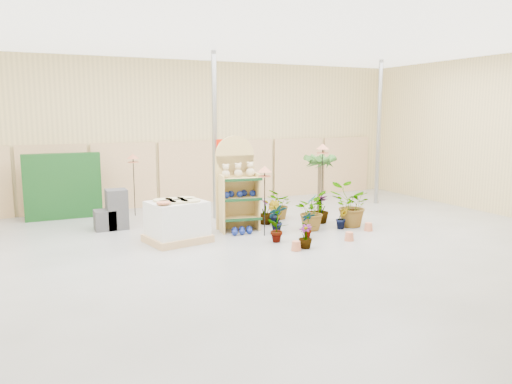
% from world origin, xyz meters
% --- Properties ---
extents(room, '(15.20, 12.10, 4.70)m').
position_xyz_m(room, '(0.00, 0.91, 2.21)').
color(room, gray).
rests_on(room, ground).
extents(display_shelf, '(1.06, 0.76, 2.33)m').
position_xyz_m(display_shelf, '(0.02, 2.05, 1.06)').
color(display_shelf, tan).
rests_on(display_shelf, ground).
extents(teddy_bears, '(0.86, 0.22, 0.36)m').
position_xyz_m(teddy_bears, '(0.05, 1.94, 1.47)').
color(teddy_bears, '#CEB68B').
rests_on(teddy_bears, display_shelf).
extents(gazing_balls_shelf, '(0.86, 0.29, 0.16)m').
position_xyz_m(gazing_balls_shelf, '(0.02, 1.90, 0.91)').
color(gazing_balls_shelf, navy).
rests_on(gazing_balls_shelf, display_shelf).
extents(gazing_balls_floor, '(0.63, 0.39, 0.15)m').
position_xyz_m(gazing_balls_floor, '(-0.05, 1.54, 0.07)').
color(gazing_balls_floor, navy).
rests_on(gazing_balls_floor, ground).
extents(pallet_stack, '(1.50, 1.33, 0.97)m').
position_xyz_m(pallet_stack, '(-1.68, 1.46, 0.47)').
color(pallet_stack, tan).
rests_on(pallet_stack, ground).
extents(charcoal_planters, '(0.80, 0.50, 1.00)m').
position_xyz_m(charcoal_planters, '(-2.79, 3.34, 0.42)').
color(charcoal_planters, '#303032').
rests_on(charcoal_planters, ground).
extents(trellis_stock, '(2.00, 0.30, 1.80)m').
position_xyz_m(trellis_stock, '(-3.80, 5.20, 0.90)').
color(trellis_stock, '#103C14').
rests_on(trellis_stock, ground).
extents(offer_sign, '(0.50, 0.08, 2.20)m').
position_xyz_m(offer_sign, '(0.10, 2.98, 1.57)').
color(offer_sign, gray).
rests_on(offer_sign, ground).
extents(bird_table_front, '(0.34, 0.34, 1.66)m').
position_xyz_m(bird_table_front, '(0.35, 1.14, 1.54)').
color(bird_table_front, black).
rests_on(bird_table_front, ground).
extents(bird_table_right, '(0.34, 0.34, 2.10)m').
position_xyz_m(bird_table_right, '(2.29, 1.70, 1.95)').
color(bird_table_right, black).
rests_on(bird_table_right, ground).
extents(bird_table_back, '(0.34, 0.34, 1.76)m').
position_xyz_m(bird_table_back, '(-1.96, 4.78, 1.63)').
color(bird_table_back, black).
rests_on(bird_table_back, ground).
extents(palm, '(0.70, 0.70, 1.84)m').
position_xyz_m(palm, '(2.67, 2.43, 1.57)').
color(palm, brown).
rests_on(palm, ground).
extents(potted_plant_0, '(0.51, 0.38, 0.88)m').
position_xyz_m(potted_plant_0, '(0.35, 0.50, 0.44)').
color(potted_plant_0, '#28551B').
rests_on(potted_plant_0, ground).
extents(potted_plant_1, '(0.42, 0.39, 0.60)m').
position_xyz_m(potted_plant_1, '(0.75, 1.24, 0.30)').
color(potted_plant_1, '#28551B').
rests_on(potted_plant_1, ground).
extents(potted_plant_2, '(1.11, 1.13, 0.95)m').
position_xyz_m(potted_plant_2, '(1.67, 1.21, 0.48)').
color(potted_plant_2, '#28551B').
rests_on(potted_plant_2, ground).
extents(potted_plant_3, '(0.46, 0.46, 0.74)m').
position_xyz_m(potted_plant_3, '(2.31, 1.76, 0.37)').
color(potted_plant_3, '#28551B').
rests_on(potted_plant_3, ground).
extents(potted_plant_4, '(0.38, 0.42, 0.66)m').
position_xyz_m(potted_plant_4, '(2.42, 2.39, 0.33)').
color(potted_plant_4, '#28551B').
rests_on(potted_plant_4, ground).
extents(potted_plant_5, '(0.40, 0.44, 0.65)m').
position_xyz_m(potted_plant_5, '(1.06, 2.02, 0.32)').
color(potted_plant_5, '#28551B').
rests_on(potted_plant_5, ground).
extents(potted_plant_6, '(0.71, 0.80, 0.82)m').
position_xyz_m(potted_plant_6, '(1.56, 2.63, 0.41)').
color(potted_plant_6, '#28551B').
rests_on(potted_plant_6, ground).
extents(potted_plant_7, '(0.39, 0.39, 0.52)m').
position_xyz_m(potted_plant_7, '(0.66, -0.23, 0.26)').
color(potted_plant_7, '#28551B').
rests_on(potted_plant_7, ground).
extents(potted_plant_8, '(0.34, 0.23, 0.62)m').
position_xyz_m(potted_plant_8, '(1.19, 0.54, 0.31)').
color(potted_plant_8, '#28551B').
rests_on(potted_plant_8, ground).
extents(potted_plant_9, '(0.39, 0.36, 0.56)m').
position_xyz_m(potted_plant_9, '(2.41, 0.94, 0.28)').
color(potted_plant_9, '#28551B').
rests_on(potted_plant_9, ground).
extents(potted_plant_10, '(1.27, 1.20, 1.12)m').
position_xyz_m(potted_plant_10, '(2.74, 1.06, 0.56)').
color(potted_plant_10, '#28551B').
rests_on(potted_plant_10, ground).
extents(potted_plant_11, '(0.43, 0.43, 0.67)m').
position_xyz_m(potted_plant_11, '(0.92, 2.25, 0.33)').
color(potted_plant_11, '#28551B').
rests_on(potted_plant_11, ground).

